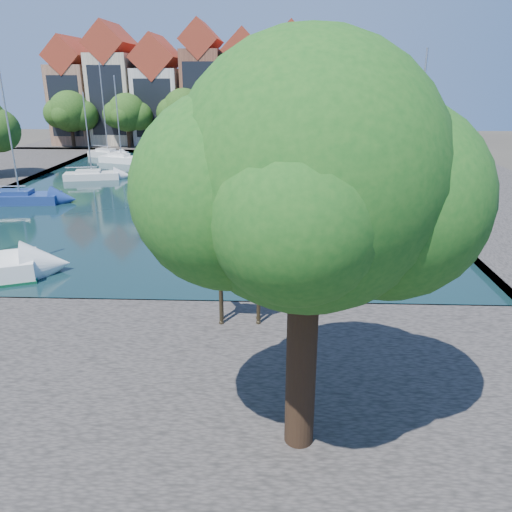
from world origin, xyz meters
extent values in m
plane|color=#38332B|center=(0.00, 0.00, 0.00)|extent=(160.00, 160.00, 0.00)
cube|color=black|center=(0.00, 24.00, 0.04)|extent=(38.00, 50.00, 0.08)
cube|color=#4A4440|center=(0.00, -7.00, 0.25)|extent=(50.00, 14.00, 0.50)
cube|color=#4A4440|center=(0.00, 56.00, 0.25)|extent=(60.00, 16.00, 0.50)
cube|color=#4A4440|center=(25.00, 24.00, 0.25)|extent=(14.00, 52.00, 0.50)
cylinder|color=#332114|center=(7.50, -9.00, 3.25)|extent=(0.80, 0.80, 5.50)
sphere|color=#184E16|center=(7.50, -9.00, 7.92)|extent=(6.40, 6.40, 6.40)
sphere|color=#184E16|center=(9.42, -8.70, 7.28)|extent=(4.80, 4.80, 4.80)
sphere|color=#184E16|center=(5.74, -9.40, 7.60)|extent=(4.48, 4.48, 4.48)
cube|color=#9A6C54|center=(-23.00, 56.00, 6.00)|extent=(5.39, 9.00, 11.00)
cube|color=#A02D20|center=(-23.00, 56.00, 12.71)|extent=(5.44, 9.18, 5.44)
cube|color=black|center=(-23.00, 51.52, 6.00)|extent=(4.40, 0.05, 8.25)
cube|color=beige|center=(-17.00, 56.00, 6.75)|extent=(5.88, 9.00, 12.50)
cube|color=#A02D20|center=(-17.00, 56.00, 14.32)|extent=(5.94, 9.18, 5.94)
cube|color=black|center=(-17.00, 51.52, 6.75)|extent=(4.80, 0.05, 9.38)
cube|color=beige|center=(-10.50, 56.00, 5.75)|extent=(6.37, 9.00, 10.50)
cube|color=#A02D20|center=(-10.50, 56.00, 12.43)|extent=(6.43, 9.18, 6.43)
cube|color=black|center=(-10.50, 51.52, 5.75)|extent=(5.20, 0.05, 7.88)
cube|color=brown|center=(-4.00, 56.00, 7.00)|extent=(5.39, 9.00, 13.00)
cube|color=#A02D20|center=(-4.00, 56.00, 14.71)|extent=(5.44, 9.18, 5.44)
cube|color=black|center=(-4.00, 51.52, 7.00)|extent=(4.40, 0.05, 9.75)
cube|color=tan|center=(2.00, 56.00, 6.25)|extent=(5.88, 9.00, 11.50)
cube|color=#A02D20|center=(2.00, 56.00, 13.32)|extent=(5.94, 9.18, 5.94)
cube|color=black|center=(2.00, 51.52, 6.25)|extent=(4.80, 0.05, 8.62)
cube|color=beige|center=(8.50, 56.00, 6.50)|extent=(6.37, 9.00, 12.00)
cube|color=#A02D20|center=(8.50, 56.00, 13.93)|extent=(6.43, 9.18, 6.43)
cube|color=black|center=(8.50, 51.52, 6.50)|extent=(5.20, 0.05, 9.00)
cube|color=brown|center=(15.00, 56.00, 5.75)|extent=(5.39, 9.00, 10.50)
cube|color=#A02D20|center=(15.00, 56.00, 12.21)|extent=(5.44, 9.18, 5.44)
cube|color=black|center=(15.00, 51.52, 5.75)|extent=(4.40, 0.05, 7.88)
cylinder|color=#332114|center=(-22.00, 50.50, 2.10)|extent=(0.50, 0.50, 3.20)
sphere|color=#1C4112|center=(-22.00, 50.50, 5.38)|extent=(5.60, 5.60, 5.60)
sphere|color=#1C4112|center=(-20.32, 50.80, 4.82)|extent=(4.20, 4.20, 4.20)
sphere|color=#1C4112|center=(-23.54, 50.10, 5.10)|extent=(3.92, 3.92, 3.92)
cylinder|color=#332114|center=(-14.00, 50.50, 2.10)|extent=(0.50, 0.50, 3.20)
sphere|color=#1C4112|center=(-14.00, 50.50, 5.26)|extent=(5.20, 5.20, 5.20)
sphere|color=#1C4112|center=(-12.44, 50.80, 4.74)|extent=(3.90, 3.90, 3.90)
sphere|color=#1C4112|center=(-15.43, 50.10, 5.00)|extent=(3.64, 3.64, 3.64)
cylinder|color=#332114|center=(-6.00, 50.50, 2.10)|extent=(0.50, 0.50, 3.20)
sphere|color=#1C4112|center=(-6.00, 50.50, 5.50)|extent=(6.00, 6.00, 6.00)
sphere|color=#1C4112|center=(-4.20, 50.80, 4.90)|extent=(4.50, 4.50, 4.50)
sphere|color=#1C4112|center=(-7.65, 50.10, 5.20)|extent=(4.20, 4.20, 4.20)
cylinder|color=#332114|center=(2.00, 50.50, 2.10)|extent=(0.50, 0.50, 3.20)
sphere|color=#1C4112|center=(2.00, 50.50, 5.32)|extent=(5.40, 5.40, 5.40)
sphere|color=#1C4112|center=(3.62, 50.80, 4.78)|extent=(4.05, 4.05, 4.05)
sphere|color=#1C4112|center=(0.51, 50.10, 5.05)|extent=(3.78, 3.78, 3.78)
cylinder|color=#332114|center=(10.00, 50.50, 2.10)|extent=(0.50, 0.50, 3.20)
sphere|color=#1C4112|center=(10.00, 50.50, 5.44)|extent=(5.80, 5.80, 5.80)
sphere|color=#1C4112|center=(11.74, 50.80, 4.86)|extent=(4.35, 4.35, 4.35)
sphere|color=#1C4112|center=(8.40, 50.10, 5.15)|extent=(4.06, 4.06, 4.06)
cylinder|color=#332114|center=(18.00, 50.50, 2.10)|extent=(0.50, 0.50, 3.20)
sphere|color=#1C4112|center=(18.00, 50.50, 5.26)|extent=(5.20, 5.20, 5.20)
sphere|color=#1C4112|center=(19.56, 50.80, 4.74)|extent=(3.90, 3.90, 3.90)
sphere|color=#1C4112|center=(16.57, 50.10, 5.00)|extent=(3.64, 3.64, 3.64)
cylinder|color=#342B1A|center=(4.62, -2.20, 1.49)|extent=(0.15, 0.15, 1.99)
cylinder|color=#342B1A|center=(4.60, -1.79, 1.49)|extent=(0.15, 0.15, 1.99)
cylinder|color=#342B1A|center=(6.14, -2.13, 1.49)|extent=(0.15, 0.15, 1.99)
cylinder|color=#342B1A|center=(6.11, -1.71, 1.49)|extent=(0.15, 0.15, 1.99)
cube|color=#342B1A|center=(5.42, -1.95, 2.82)|extent=(1.95, 0.62, 1.16)
cylinder|color=#342B1A|center=(4.01, -2.03, 4.11)|extent=(1.29, 0.35, 2.06)
cube|color=#342B1A|center=(3.32, -2.06, 5.12)|extent=(0.56, 0.20, 0.31)
cube|color=navy|center=(-14.36, 19.18, 0.58)|extent=(6.48, 2.83, 1.00)
cube|color=navy|center=(-14.36, 19.18, 0.91)|extent=(2.90, 1.81, 0.56)
cylinder|color=#B2B2B7|center=(-14.36, 19.18, 7.13)|extent=(0.13, 0.13, 12.54)
cube|color=silver|center=(-12.00, 29.55, 0.51)|extent=(5.70, 2.99, 0.87)
cube|color=silver|center=(-12.00, 29.55, 0.80)|extent=(2.60, 1.79, 0.48)
cylinder|color=#B2B2B7|center=(-12.00, 29.55, 4.67)|extent=(0.12, 0.12, 7.83)
cube|color=white|center=(-12.00, 39.81, 0.57)|extent=(5.73, 3.52, 0.99)
cube|color=white|center=(-12.00, 39.81, 0.90)|extent=(2.67, 2.01, 0.55)
cylinder|color=#B2B2B7|center=(-12.00, 39.81, 5.48)|extent=(0.13, 0.13, 9.27)
cube|color=silver|center=(-15.00, 44.00, 0.57)|extent=(5.58, 3.73, 0.97)
cube|color=silver|center=(-15.00, 44.00, 0.89)|extent=(2.63, 2.08, 0.54)
cylinder|color=#B2B2B7|center=(-15.00, 44.00, 6.24)|extent=(0.13, 0.13, 10.81)
cube|color=silver|center=(15.00, 9.58, 0.53)|extent=(6.69, 3.62, 0.91)
cube|color=silver|center=(15.00, 9.58, 0.84)|extent=(3.06, 2.15, 0.50)
cylinder|color=#B2B2B7|center=(15.00, 9.58, 6.14)|extent=(0.12, 0.12, 10.71)
cube|color=navy|center=(12.00, 18.23, 0.55)|extent=(8.12, 5.58, 0.95)
cube|color=navy|center=(12.00, 18.23, 0.87)|extent=(3.84, 3.09, 0.53)
cylinder|color=#B2B2B7|center=(12.00, 18.23, 6.97)|extent=(0.13, 0.13, 12.32)
cube|color=white|center=(15.00, 30.88, 0.55)|extent=(6.05, 2.68, 0.93)
cube|color=white|center=(15.00, 30.88, 0.86)|extent=(2.70, 1.71, 0.52)
cylinder|color=#B2B2B7|center=(15.00, 30.88, 5.09)|extent=(0.12, 0.12, 8.57)
cube|color=white|center=(15.00, 35.05, 0.53)|extent=(6.00, 3.75, 0.90)
cube|color=white|center=(15.00, 35.05, 0.83)|extent=(2.80, 2.13, 0.50)
cylinder|color=#B2B2B7|center=(15.00, 35.05, 4.64)|extent=(0.12, 0.12, 7.71)
camera|label=1|loc=(6.77, -20.37, 10.04)|focal=35.00mm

